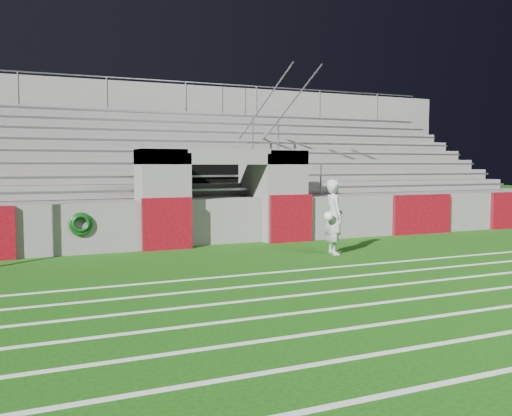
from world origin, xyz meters
name	(u,v)px	position (x,y,z in m)	size (l,w,h in m)	color
ground	(281,263)	(0.00, 0.00, 0.00)	(90.00, 90.00, 0.00)	#14490C
field_markings	(438,316)	(0.00, -5.00, 0.01)	(28.00, 8.09, 0.01)	white
stadium_structure	(178,185)	(0.00, 7.97, 1.49)	(26.00, 8.48, 5.42)	slate
goalkeeper_with_ball	(334,217)	(1.73, 0.56, 0.92)	(0.70, 0.75, 1.84)	#B0B5BA
hose_coil	(81,224)	(-3.93, 2.93, 0.77)	(0.58, 0.15, 0.58)	#0C3F0E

